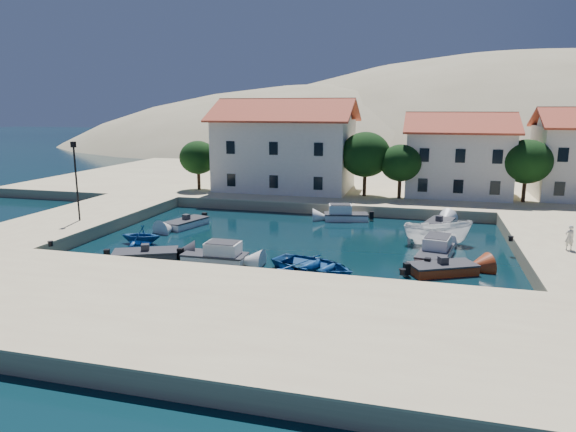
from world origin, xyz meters
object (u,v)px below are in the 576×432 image
object	(u,v)px
building_left	(285,144)
cabin_cruiser_south	(215,256)
cabin_cruiser_east	(435,252)
pedestrian	(570,237)
rowboat_south	(313,272)
building_mid	(458,153)
boat_east	(437,244)
lamppost	(76,173)

from	to	relation	value
building_left	cabin_cruiser_south	distance (m)	25.50
building_left	cabin_cruiser_east	world-z (taller)	building_left
cabin_cruiser_south	pedestrian	bearing A→B (deg)	13.56
rowboat_south	cabin_cruiser_south	bearing A→B (deg)	109.20
building_left	pedestrian	distance (m)	31.03
building_mid	rowboat_south	distance (m)	28.15
cabin_cruiser_east	cabin_cruiser_south	bearing A→B (deg)	118.94
building_mid	boat_east	bearing A→B (deg)	-96.58
lamppost	rowboat_south	size ratio (longest dim) A/B	1.15
lamppost	rowboat_south	distance (m)	21.30
cabin_cruiser_south	rowboat_south	xyz separation A→B (m)	(6.52, -0.22, -0.48)
building_left	cabin_cruiser_south	world-z (taller)	building_left
pedestrian	lamppost	bearing A→B (deg)	-15.14
cabin_cruiser_east	lamppost	bearing A→B (deg)	99.91
cabin_cruiser_south	rowboat_south	world-z (taller)	cabin_cruiser_south
building_left	building_mid	size ratio (longest dim) A/B	1.40
building_mid	rowboat_south	xyz separation A→B (m)	(-9.35, -26.03, -5.22)
boat_east	cabin_cruiser_south	bearing A→B (deg)	107.41
building_mid	cabin_cruiser_south	xyz separation A→B (m)	(-15.88, -25.82, -4.75)
building_left	pedestrian	xyz separation A→B (m)	(23.88, -19.38, -4.14)
lamppost	cabin_cruiser_south	xyz separation A→B (m)	(13.62, -4.82, -4.28)
building_left	rowboat_south	size ratio (longest dim) A/B	2.72
building_left	pedestrian	bearing A→B (deg)	-39.06
rowboat_south	boat_east	world-z (taller)	boat_east
building_mid	boat_east	xyz separation A→B (m)	(-2.00, -17.30, -5.22)
lamppost	boat_east	world-z (taller)	lamppost
boat_east	pedestrian	distance (m)	8.65
cabin_cruiser_east	boat_east	world-z (taller)	cabin_cruiser_east
rowboat_south	pedestrian	distance (m)	16.35
rowboat_south	lamppost	bearing A→B (deg)	97.09
rowboat_south	pedestrian	xyz separation A→B (m)	(15.24, 5.65, 1.80)
rowboat_south	cabin_cruiser_east	world-z (taller)	cabin_cruiser_east
rowboat_south	building_left	bearing A→B (deg)	40.18
cabin_cruiser_south	boat_east	bearing A→B (deg)	31.08
cabin_cruiser_south	boat_east	size ratio (longest dim) A/B	0.83
building_left	lamppost	world-z (taller)	building_left
building_left	lamppost	bearing A→B (deg)	-119.90
cabin_cruiser_east	boat_east	xyz separation A→B (m)	(0.19, 3.91, -0.48)
boat_east	pedestrian	world-z (taller)	pedestrian
cabin_cruiser_east	pedestrian	xyz separation A→B (m)	(8.07, 0.82, 1.32)
cabin_cruiser_south	rowboat_south	size ratio (longest dim) A/B	0.77
building_left	rowboat_south	world-z (taller)	building_left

